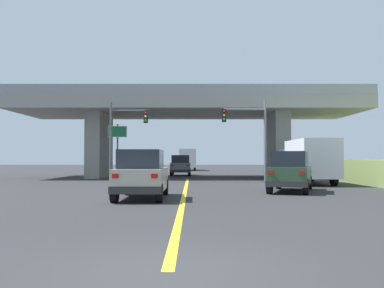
% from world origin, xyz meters
% --- Properties ---
extents(ground, '(160.00, 160.00, 0.00)m').
position_xyz_m(ground, '(0.00, 31.57, 0.00)').
color(ground, '#2B2B2D').
extents(overpass_bridge, '(29.92, 9.81, 7.55)m').
position_xyz_m(overpass_bridge, '(0.00, 31.57, 5.46)').
color(overpass_bridge, gray).
rests_on(overpass_bridge, ground).
extents(lane_divider_stripe, '(0.20, 28.41, 0.01)m').
position_xyz_m(lane_divider_stripe, '(0.00, 14.20, 0.00)').
color(lane_divider_stripe, yellow).
rests_on(lane_divider_stripe, ground).
extents(suv_lead, '(1.96, 4.57, 2.02)m').
position_xyz_m(suv_lead, '(-1.73, 11.34, 1.01)').
color(suv_lead, '#B7B29E').
rests_on(suv_lead, ground).
extents(suv_crossing, '(3.26, 5.15, 2.02)m').
position_xyz_m(suv_crossing, '(5.33, 15.09, 1.01)').
color(suv_crossing, '#2D4C33').
rests_on(suv_crossing, ground).
extents(box_truck, '(2.33, 7.23, 2.89)m').
position_xyz_m(box_truck, '(8.09, 21.81, 1.54)').
color(box_truck, navy).
rests_on(box_truck, ground).
extents(sedan_oncoming, '(2.00, 4.56, 2.02)m').
position_xyz_m(sedan_oncoming, '(-0.77, 35.78, 1.01)').
color(sedan_oncoming, slate).
rests_on(sedan_oncoming, ground).
extents(traffic_signal_nearside, '(3.34, 0.36, 6.05)m').
position_xyz_m(traffic_signal_nearside, '(4.79, 25.36, 3.86)').
color(traffic_signal_nearside, slate).
rests_on(traffic_signal_nearside, ground).
extents(traffic_signal_farside, '(2.92, 0.36, 5.99)m').
position_xyz_m(traffic_signal_farside, '(-4.94, 25.90, 3.81)').
color(traffic_signal_farside, '#56595E').
rests_on(traffic_signal_farside, ground).
extents(highway_sign, '(1.58, 0.17, 4.55)m').
position_xyz_m(highway_sign, '(-5.87, 28.89, 3.34)').
color(highway_sign, '#56595E').
rests_on(highway_sign, ground).
extents(semi_truck_distant, '(2.33, 7.25, 3.02)m').
position_xyz_m(semi_truck_distant, '(-0.26, 54.57, 1.60)').
color(semi_truck_distant, silver).
rests_on(semi_truck_distant, ground).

